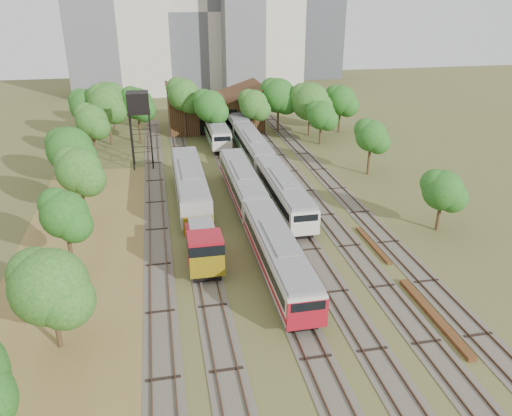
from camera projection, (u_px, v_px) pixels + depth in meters
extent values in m
plane|color=#475123|center=(325.00, 318.00, 37.15)|extent=(240.00, 240.00, 0.00)
cube|color=brown|center=(85.00, 287.00, 41.06)|extent=(14.00, 60.00, 0.04)
cube|color=#4C473D|center=(156.00, 202.00, 57.42)|extent=(2.60, 80.00, 0.06)
cube|color=#472D1E|center=(149.00, 202.00, 57.25)|extent=(0.08, 80.00, 0.14)
cube|color=#472D1E|center=(162.00, 201.00, 57.51)|extent=(0.08, 80.00, 0.14)
cube|color=#4C473D|center=(190.00, 200.00, 58.14)|extent=(2.60, 80.00, 0.06)
cube|color=#472D1E|center=(184.00, 199.00, 57.98)|extent=(0.08, 80.00, 0.14)
cube|color=#472D1E|center=(197.00, 198.00, 58.24)|extent=(0.08, 80.00, 0.14)
cube|color=#4C473D|center=(241.00, 196.00, 59.23)|extent=(2.60, 80.00, 0.06)
cube|color=#472D1E|center=(235.00, 196.00, 59.06)|extent=(0.08, 80.00, 0.14)
cube|color=#472D1E|center=(247.00, 195.00, 59.32)|extent=(0.08, 80.00, 0.14)
cube|color=#4C473D|center=(274.00, 193.00, 59.95)|extent=(2.60, 80.00, 0.06)
cube|color=#472D1E|center=(268.00, 193.00, 59.79)|extent=(0.08, 80.00, 0.14)
cube|color=#472D1E|center=(280.00, 192.00, 60.05)|extent=(0.08, 80.00, 0.14)
cube|color=#4C473D|center=(306.00, 191.00, 60.68)|extent=(2.60, 80.00, 0.06)
cube|color=#472D1E|center=(300.00, 191.00, 60.51)|extent=(0.08, 80.00, 0.14)
cube|color=#472D1E|center=(311.00, 190.00, 60.77)|extent=(0.08, 80.00, 0.14)
cube|color=#4C473D|center=(337.00, 189.00, 61.40)|extent=(2.60, 80.00, 0.06)
cube|color=#472D1E|center=(331.00, 188.00, 61.24)|extent=(0.08, 80.00, 0.14)
cube|color=#472D1E|center=(343.00, 187.00, 61.50)|extent=(0.08, 80.00, 0.14)
cube|color=black|center=(278.00, 272.00, 42.53)|extent=(2.20, 15.64, 0.80)
cube|color=beige|center=(278.00, 255.00, 41.87)|extent=(2.90, 17.00, 2.50)
cube|color=black|center=(278.00, 252.00, 41.75)|extent=(2.96, 15.64, 0.85)
cube|color=slate|center=(279.00, 240.00, 41.29)|extent=(2.67, 16.66, 0.36)
cube|color=maroon|center=(278.00, 262.00, 42.15)|extent=(2.96, 16.66, 0.45)
cube|color=maroon|center=(307.00, 315.00, 34.33)|extent=(2.94, 0.25, 2.25)
cube|color=black|center=(242.00, 196.00, 58.25)|extent=(2.20, 15.64, 0.80)
cube|color=beige|center=(242.00, 183.00, 57.59)|extent=(2.90, 17.00, 2.50)
cube|color=black|center=(242.00, 180.00, 57.47)|extent=(2.96, 15.64, 0.85)
cube|color=slate|center=(242.00, 171.00, 57.01)|extent=(2.67, 16.66, 0.36)
cube|color=maroon|center=(242.00, 188.00, 57.87)|extent=(2.96, 16.66, 0.45)
cube|color=black|center=(283.00, 205.00, 55.77)|extent=(2.17, 15.64, 0.79)
cube|color=beige|center=(283.00, 192.00, 55.12)|extent=(2.86, 17.00, 2.46)
cube|color=black|center=(283.00, 189.00, 55.00)|extent=(2.92, 15.64, 0.84)
cube|color=slate|center=(284.00, 180.00, 54.55)|extent=(2.63, 16.66, 0.35)
cube|color=#1B6F2C|center=(283.00, 197.00, 55.39)|extent=(2.92, 16.66, 0.44)
cube|color=beige|center=(305.00, 225.00, 47.57)|extent=(2.90, 0.25, 2.22)
cube|color=black|center=(253.00, 158.00, 71.49)|extent=(2.17, 15.64, 0.79)
cube|color=beige|center=(253.00, 147.00, 70.84)|extent=(2.86, 17.00, 2.46)
cube|color=black|center=(253.00, 145.00, 70.72)|extent=(2.92, 15.64, 0.84)
cube|color=slate|center=(253.00, 137.00, 70.27)|extent=(2.63, 16.66, 0.35)
cube|color=#1B6F2C|center=(253.00, 152.00, 71.11)|extent=(2.92, 16.66, 0.44)
cube|color=black|center=(234.00, 128.00, 87.21)|extent=(2.17, 15.64, 0.79)
cube|color=beige|center=(234.00, 119.00, 86.56)|extent=(2.86, 17.00, 2.46)
cube|color=black|center=(234.00, 117.00, 86.44)|extent=(2.92, 15.64, 0.84)
cube|color=slate|center=(234.00, 110.00, 85.99)|extent=(2.63, 16.66, 0.35)
cube|color=#1B6F2C|center=(234.00, 122.00, 86.83)|extent=(2.92, 16.66, 0.44)
cube|color=black|center=(216.00, 139.00, 80.53)|extent=(2.17, 14.72, 0.79)
cube|color=beige|center=(216.00, 129.00, 79.88)|extent=(2.86, 16.00, 2.47)
cube|color=black|center=(215.00, 127.00, 79.76)|extent=(2.92, 14.72, 0.84)
cube|color=slate|center=(215.00, 120.00, 79.31)|extent=(2.64, 15.68, 0.36)
cube|color=#1B6F2C|center=(216.00, 133.00, 80.15)|extent=(2.92, 15.68, 0.44)
cube|color=beige|center=(222.00, 144.00, 72.78)|extent=(2.90, 0.25, 2.22)
cube|color=black|center=(203.00, 257.00, 44.76)|extent=(2.36, 7.20, 0.96)
cube|color=maroon|center=(202.00, 240.00, 44.96)|extent=(2.68, 4.40, 1.61)
cube|color=maroon|center=(205.00, 251.00, 41.65)|extent=(2.89, 2.78, 2.89)
cube|color=black|center=(205.00, 244.00, 41.37)|extent=(2.94, 2.84, 0.96)
cube|color=gold|center=(207.00, 267.00, 40.71)|extent=(2.89, 0.20, 1.93)
cube|color=gold|center=(198.00, 226.00, 47.81)|extent=(2.89, 0.20, 1.93)
cube|color=slate|center=(202.00, 226.00, 43.53)|extent=(2.14, 3.60, 0.21)
cube|color=black|center=(191.00, 199.00, 57.35)|extent=(2.43, 16.56, 0.88)
cube|color=gray|center=(190.00, 184.00, 56.62)|extent=(3.20, 18.00, 2.76)
cube|color=black|center=(190.00, 181.00, 56.49)|extent=(3.26, 16.56, 0.94)
cube|color=slate|center=(189.00, 171.00, 55.99)|extent=(2.94, 17.64, 0.40)
cylinder|color=black|center=(132.00, 143.00, 66.25)|extent=(0.19, 0.19, 7.53)
cylinder|color=black|center=(151.00, 142.00, 66.71)|extent=(0.19, 0.19, 7.53)
cylinder|color=black|center=(132.00, 138.00, 68.53)|extent=(0.19, 0.19, 7.53)
cylinder|color=black|center=(151.00, 137.00, 68.99)|extent=(0.19, 0.19, 7.53)
cube|color=black|center=(139.00, 112.00, 66.08)|extent=(2.96, 2.96, 0.20)
cube|color=black|center=(138.00, 102.00, 65.53)|extent=(2.82, 2.82, 2.54)
cube|color=#5A3519|center=(434.00, 316.00, 37.14)|extent=(0.66, 9.90, 0.33)
cube|color=#5A3519|center=(373.00, 245.00, 47.62)|extent=(0.46, 7.38, 0.24)
cube|color=#341C13|center=(215.00, 112.00, 87.96)|extent=(16.00, 11.00, 5.50)
cube|color=#341C13|center=(191.00, 94.00, 85.90)|extent=(8.45, 11.55, 2.96)
cube|color=#341C13|center=(237.00, 92.00, 87.35)|extent=(8.45, 11.55, 2.96)
cube|color=black|center=(219.00, 122.00, 83.29)|extent=(6.40, 0.15, 4.12)
cylinder|color=#382616|center=(57.00, 324.00, 33.43)|extent=(0.36, 0.36, 3.79)
sphere|color=#154C14|center=(49.00, 287.00, 32.26)|extent=(5.10, 5.10, 5.10)
cylinder|color=#382616|center=(70.00, 250.00, 42.39)|extent=(0.36, 0.36, 4.31)
sphere|color=#154C14|center=(64.00, 214.00, 41.06)|extent=(3.96, 3.96, 3.96)
cylinder|color=#382616|center=(84.00, 202.00, 51.63)|extent=(0.36, 0.36, 4.55)
sphere|color=#154C14|center=(79.00, 170.00, 50.23)|extent=(4.63, 4.63, 4.63)
cylinder|color=#382616|center=(74.00, 172.00, 61.40)|extent=(0.36, 0.36, 3.72)
sphere|color=#154C14|center=(70.00, 150.00, 60.24)|extent=(5.58, 5.58, 5.58)
cylinder|color=#382616|center=(95.00, 147.00, 69.28)|extent=(0.36, 0.36, 4.85)
sphere|color=#154C14|center=(92.00, 121.00, 67.78)|extent=(4.36, 4.36, 4.36)
cylinder|color=#382616|center=(90.00, 128.00, 79.71)|extent=(0.36, 0.36, 4.47)
sphere|color=#154C14|center=(87.00, 106.00, 78.33)|extent=(5.39, 5.39, 5.39)
cylinder|color=#382616|center=(113.00, 116.00, 87.42)|extent=(0.36, 0.36, 4.30)
sphere|color=#154C14|center=(111.00, 97.00, 86.09)|extent=(5.22, 5.22, 5.22)
cylinder|color=#382616|center=(110.00, 129.00, 77.95)|extent=(0.36, 0.36, 5.14)
sphere|color=#154C14|center=(107.00, 103.00, 76.36)|extent=(5.63, 5.63, 5.63)
cylinder|color=#382616|center=(140.00, 128.00, 78.64)|extent=(0.36, 0.36, 4.99)
sphere|color=#154C14|center=(137.00, 104.00, 77.10)|extent=(4.86, 4.86, 4.86)
cylinder|color=#382616|center=(185.00, 121.00, 81.92)|extent=(0.36, 0.36, 5.48)
sphere|color=#154C14|center=(184.00, 95.00, 80.22)|extent=(5.14, 5.14, 5.14)
cylinder|color=#382616|center=(211.00, 129.00, 78.58)|extent=(0.36, 0.36, 4.71)
sphere|color=#154C14|center=(210.00, 106.00, 77.13)|extent=(4.91, 4.91, 4.91)
cylinder|color=#382616|center=(254.00, 125.00, 81.96)|extent=(0.36, 0.36, 4.31)
sphere|color=#154C14|center=(254.00, 105.00, 80.63)|extent=(4.70, 4.70, 4.70)
cylinder|color=#382616|center=(278.00, 118.00, 85.02)|extent=(0.36, 0.36, 4.91)
sphere|color=#154C14|center=(278.00, 96.00, 83.50)|extent=(5.74, 5.74, 5.74)
cylinder|color=#382616|center=(309.00, 122.00, 83.20)|extent=(0.36, 0.36, 4.45)
sphere|color=#154C14|center=(310.00, 102.00, 81.82)|extent=(6.19, 6.19, 6.19)
cylinder|color=#382616|center=(339.00, 120.00, 85.27)|extent=(0.36, 0.36, 4.25)
sphere|color=#154C14|center=(341.00, 101.00, 83.96)|extent=(5.04, 5.04, 5.04)
cylinder|color=#382616|center=(439.00, 215.00, 50.18)|extent=(0.36, 0.36, 3.42)
sphere|color=#154C14|center=(443.00, 190.00, 49.13)|extent=(4.00, 4.00, 4.00)
cylinder|color=#382616|center=(369.00, 159.00, 65.46)|extent=(0.36, 0.36, 4.12)
sphere|color=#154C14|center=(371.00, 136.00, 64.18)|extent=(4.07, 4.07, 4.07)
cylinder|color=#382616|center=(320.00, 133.00, 78.56)|extent=(0.36, 0.36, 3.63)
sphere|color=#154C14|center=(321.00, 115.00, 77.44)|extent=(4.42, 4.42, 4.42)
cube|color=#B7B0A6|center=(203.00, 10.00, 120.13)|extent=(20.00, 18.00, 36.00)
cube|color=#424449|center=(317.00, 24.00, 136.51)|extent=(12.00, 12.00, 28.00)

